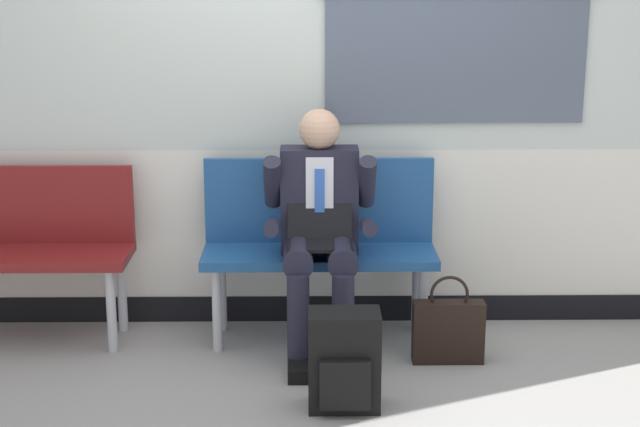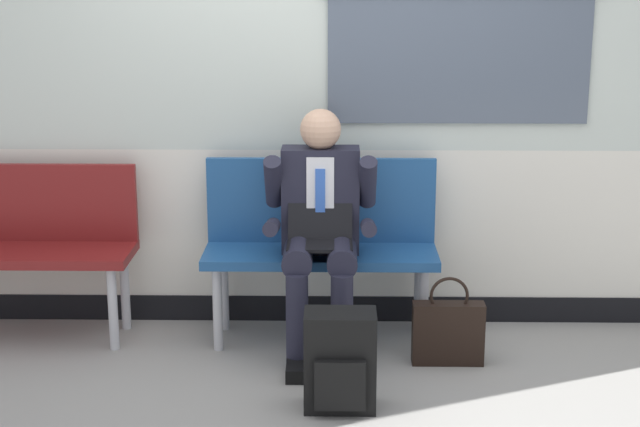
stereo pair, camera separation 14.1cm
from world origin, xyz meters
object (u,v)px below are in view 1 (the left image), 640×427
bench_empty (0,239)px  handbag (448,330)px  backpack (344,362)px  bench_with_person (319,235)px  person_seated (320,226)px

bench_empty → handbag: (2.33, -0.38, -0.38)m
backpack → bench_empty: bearing=153.2°
bench_with_person → handbag: bench_with_person is taller
backpack → bench_with_person: bearing=96.3°
bench_empty → handbag: size_ratio=3.04×
bench_with_person → handbag: (0.64, -0.39, -0.39)m
handbag → bench_with_person: bearing=149.1°
person_seated → handbag: bearing=-15.7°
person_seated → handbag: 0.83m
bench_with_person → bench_empty: bench_with_person is taller
bench_with_person → backpack: bench_with_person is taller
bench_empty → person_seated: 1.71m
person_seated → backpack: 0.84m
handbag → backpack: bearing=-136.1°
bench_with_person → bench_empty: (-1.69, -0.00, -0.01)m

